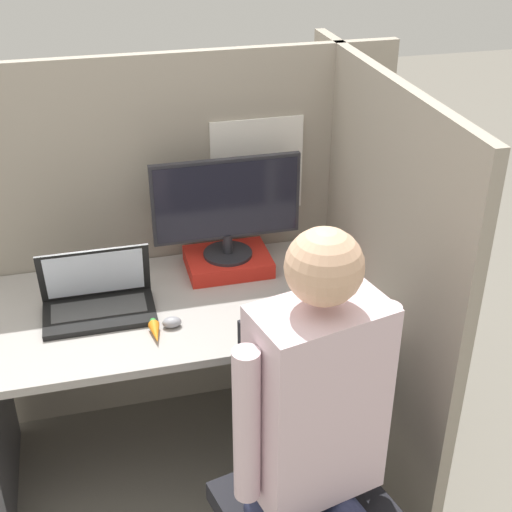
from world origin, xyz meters
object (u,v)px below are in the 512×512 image
laptop (98,301)px  carrot_toy (155,332)px  office_chair (309,470)px  person (317,434)px  paper_box (228,262)px  stapler (333,276)px  monitor (227,204)px

laptop → carrot_toy: (0.17, -0.19, -0.03)m
office_chair → person: (-0.03, -0.14, 0.28)m
paper_box → person: (0.03, -0.98, 0.03)m
office_chair → person: 0.32m
paper_box → stapler: size_ratio=2.45×
monitor → person: size_ratio=0.40×
carrot_toy → person: (0.35, -0.61, 0.04)m
stapler → office_chair: (-0.29, -0.64, -0.25)m
stapler → office_chair: office_chair is taller
office_chair → stapler: bearing=65.7°
carrot_toy → person: person is taller
monitor → stapler: monitor is taller
monitor → laptop: monitor is taller
laptop → carrot_toy: size_ratio=3.05×
carrot_toy → office_chair: size_ratio=0.13×
paper_box → office_chair: office_chair is taller
paper_box → stapler: bearing=-28.5°
monitor → office_chair: (0.06, -0.84, -0.49)m
monitor → laptop: size_ratio=1.45×
paper_box → carrot_toy: size_ratio=2.52×
laptop → office_chair: (0.55, -0.66, -0.27)m
monitor → laptop: 0.57m
carrot_toy → laptop: bearing=130.9°
monitor → person: bearing=-88.5°
stapler → monitor: bearing=151.2°
laptop → carrot_toy: 0.26m
laptop → person: person is taller
carrot_toy → stapler: bearing=15.1°
paper_box → office_chair: 0.88m
paper_box → office_chair: (0.06, -0.83, -0.25)m
laptop → office_chair: bearing=-50.1°
laptop → stapler: bearing=-0.9°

